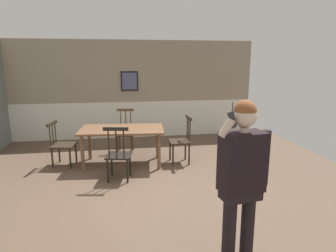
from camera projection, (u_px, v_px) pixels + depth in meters
ground_plane at (148, 192)px, 4.87m from camera, size 8.18×8.18×0.00m
room_back_partition at (134, 92)px, 8.17m from camera, size 6.70×0.17×2.68m
dining_table at (122, 133)px, 6.06m from camera, size 1.77×1.08×0.77m
chair_near_window at (62, 144)px, 6.03m from camera, size 0.53×0.53×0.92m
chair_by_doorway at (125, 132)px, 6.94m from camera, size 0.46×0.46×1.02m
chair_at_table_head at (118, 155)px, 5.27m from camera, size 0.50×0.50×1.02m
chair_opposite_corner at (181, 140)px, 6.20m from camera, size 0.43×0.43×1.00m
person_figure at (242, 173)px, 2.92m from camera, size 0.58×0.30×1.77m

